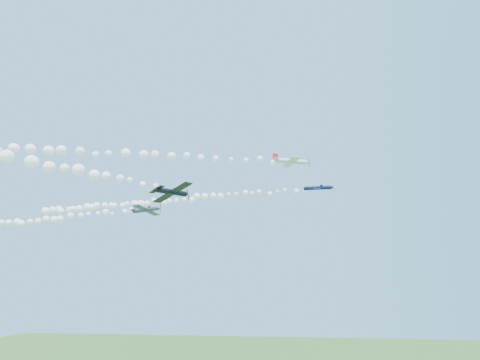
# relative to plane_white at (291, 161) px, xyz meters

# --- Properties ---
(plane_white) EXTENTS (8.02, 8.51, 2.66)m
(plane_white) POSITION_rel_plane_white_xyz_m (0.00, 0.00, 0.00)
(plane_white) COLOR silver
(smoke_trail_white) EXTENTS (81.21, 25.48, 3.31)m
(smoke_trail_white) POSITION_rel_plane_white_xyz_m (-42.85, -12.34, -0.30)
(smoke_trail_white) COLOR white
(plane_navy) EXTENTS (7.42, 7.61, 2.57)m
(plane_navy) POSITION_rel_plane_white_xyz_m (6.04, 10.52, -3.36)
(plane_navy) COLOR #0C1636
(smoke_trail_navy) EXTENTS (77.40, 20.34, 2.89)m
(smoke_trail_navy) POSITION_rel_plane_white_xyz_m (-34.77, 20.15, -3.56)
(smoke_trail_navy) COLOR white
(plane_grey) EXTENTS (7.81, 8.24, 2.14)m
(plane_grey) POSITION_rel_plane_white_xyz_m (-32.40, 5.39, -8.42)
(plane_grey) COLOR #35394D
(smoke_trail_grey) EXTENTS (75.23, 24.09, 3.44)m
(smoke_trail_grey) POSITION_rel_plane_white_xyz_m (-72.20, 17.06, -8.84)
(smoke_trail_grey) COLOR white
(plane_black) EXTENTS (7.47, 7.29, 2.57)m
(plane_black) POSITION_rel_plane_white_xyz_m (-19.68, -17.33, -9.83)
(plane_black) COLOR black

